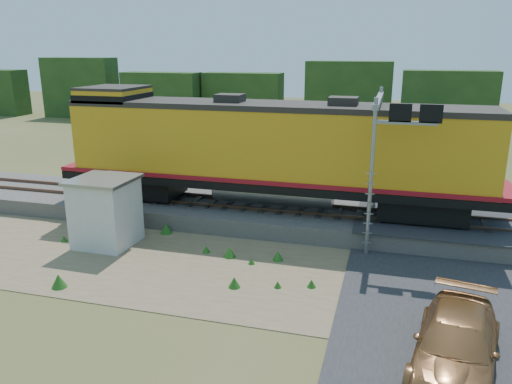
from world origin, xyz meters
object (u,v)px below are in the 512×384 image
(locomotive, at_px, (267,149))
(shed, at_px, (106,211))
(car, at_px, (456,344))
(signal_gantry, at_px, (384,130))

(locomotive, distance_m, shed, 7.83)
(locomotive, height_order, car, locomotive)
(signal_gantry, bearing_deg, shed, -160.46)
(shed, relative_size, car, 0.59)
(shed, bearing_deg, locomotive, 38.92)
(shed, height_order, car, shed)
(locomotive, bearing_deg, signal_gantry, -6.91)
(shed, distance_m, car, 14.70)
(locomotive, xyz_separation_m, shed, (-5.93, -4.63, -2.14))
(locomotive, bearing_deg, car, -52.32)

